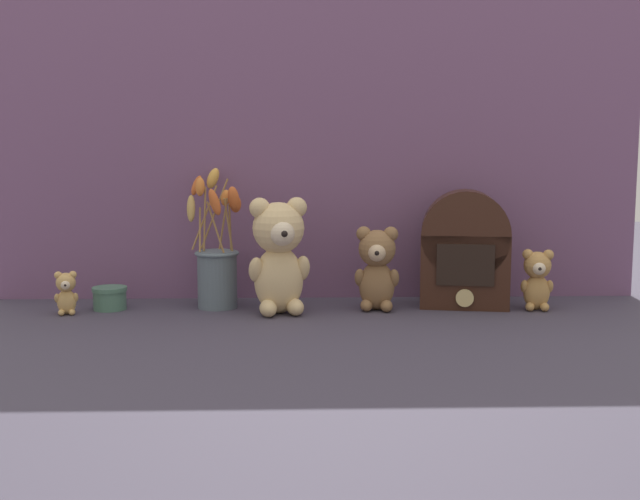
# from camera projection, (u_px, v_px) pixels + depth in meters

# --- Properties ---
(ground_plane) EXTENTS (4.00, 4.00, 0.00)m
(ground_plane) POSITION_uv_depth(u_px,v_px,m) (320.00, 311.00, 1.73)
(ground_plane) COLOR #3D3847
(backdrop_wall) EXTENTS (1.50, 0.02, 0.71)m
(backdrop_wall) POSITION_uv_depth(u_px,v_px,m) (318.00, 146.00, 1.85)
(backdrop_wall) COLOR #704C70
(backdrop_wall) RESTS_ON ground
(teddy_bear_large) EXTENTS (0.14, 0.12, 0.25)m
(teddy_bear_large) POSITION_uv_depth(u_px,v_px,m) (279.00, 253.00, 1.69)
(teddy_bear_large) COLOR #DBBC84
(teddy_bear_large) RESTS_ON ground
(teddy_bear_medium) EXTENTS (0.10, 0.09, 0.18)m
(teddy_bear_medium) POSITION_uv_depth(u_px,v_px,m) (377.00, 267.00, 1.74)
(teddy_bear_medium) COLOR olive
(teddy_bear_medium) RESTS_ON ground
(teddy_bear_small) EXTENTS (0.07, 0.07, 0.13)m
(teddy_bear_small) POSITION_uv_depth(u_px,v_px,m) (537.00, 278.00, 1.74)
(teddy_bear_small) COLOR tan
(teddy_bear_small) RESTS_ON ground
(teddy_bear_tiny) EXTENTS (0.05, 0.05, 0.09)m
(teddy_bear_tiny) POSITION_uv_depth(u_px,v_px,m) (66.00, 292.00, 1.69)
(teddy_bear_tiny) COLOR tan
(teddy_bear_tiny) RESTS_ON ground
(flower_vase) EXTENTS (0.13, 0.15, 0.31)m
(flower_vase) POSITION_uv_depth(u_px,v_px,m) (217.00, 265.00, 1.76)
(flower_vase) COLOR slate
(flower_vase) RESTS_ON ground
(vintage_radio) EXTENTS (0.21, 0.14, 0.26)m
(vintage_radio) POSITION_uv_depth(u_px,v_px,m) (465.00, 251.00, 1.77)
(vintage_radio) COLOR #381E14
(vintage_radio) RESTS_ON ground
(decorative_tin_tall) EXTENTS (0.08, 0.08, 0.05)m
(decorative_tin_tall) POSITION_uv_depth(u_px,v_px,m) (110.00, 298.00, 1.75)
(decorative_tin_tall) COLOR #47705B
(decorative_tin_tall) RESTS_ON ground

